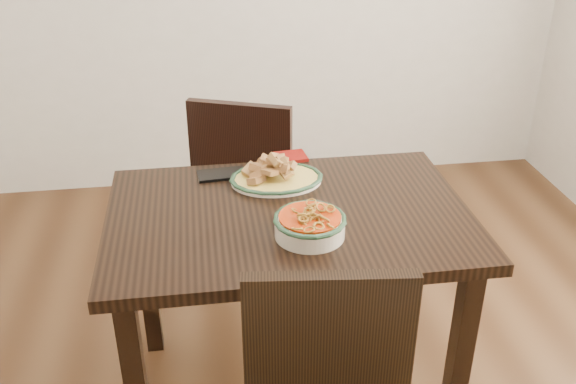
{
  "coord_description": "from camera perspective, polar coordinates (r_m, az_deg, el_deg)",
  "views": [
    {
      "loc": [
        -0.3,
        -1.72,
        1.75
      ],
      "look_at": [
        -0.04,
        0.02,
        0.81
      ],
      "focal_mm": 40.0,
      "sensor_mm": 36.0,
      "label": 1
    }
  ],
  "objects": [
    {
      "name": "smartphone",
      "position": [
        2.25,
        -5.95,
        1.58
      ],
      "size": [
        0.17,
        0.1,
        0.01
      ],
      "primitive_type": "cube",
      "rotation": [
        0.0,
        0.0,
        0.09
      ],
      "color": "black",
      "rests_on": "dining_table"
    },
    {
      "name": "chair_far",
      "position": [
        2.75,
        -3.48,
        0.98
      ],
      "size": [
        0.54,
        0.54,
        0.89
      ],
      "rotation": [
        0.0,
        0.0,
        2.77
      ],
      "color": "black",
      "rests_on": "ground"
    },
    {
      "name": "dining_table",
      "position": [
        2.07,
        0.08,
        -4.32
      ],
      "size": [
        1.14,
        0.76,
        0.75
      ],
      "color": "black",
      "rests_on": "ground"
    },
    {
      "name": "fish_plate",
      "position": [
        2.17,
        -1.05,
        1.94
      ],
      "size": [
        0.31,
        0.24,
        0.11
      ],
      "color": "white",
      "rests_on": "dining_table"
    },
    {
      "name": "napkin",
      "position": [
        2.36,
        0.24,
        3.16
      ],
      "size": [
        0.12,
        0.11,
        0.01
      ],
      "primitive_type": "cube",
      "rotation": [
        0.0,
        0.0,
        0.11
      ],
      "color": "maroon",
      "rests_on": "dining_table"
    },
    {
      "name": "noodle_bowl",
      "position": [
        1.87,
        1.95,
        -2.75
      ],
      "size": [
        0.22,
        0.22,
        0.08
      ],
      "color": "beige",
      "rests_on": "dining_table"
    }
  ]
}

